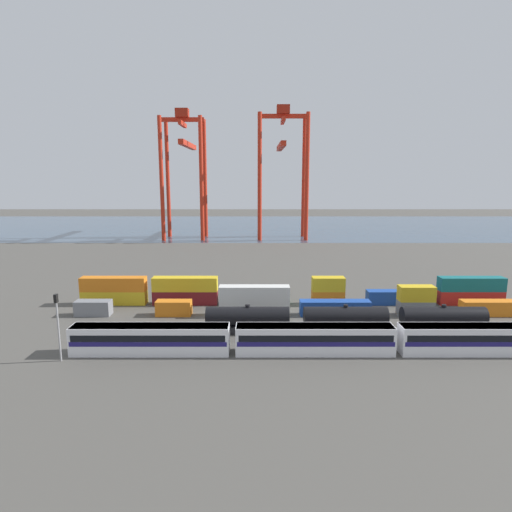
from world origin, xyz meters
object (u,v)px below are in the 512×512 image
object	(u,v)px
shipping_container_4	(335,308)
shipping_container_13	(328,297)
freight_tank_row	(346,319)
passenger_train	(315,338)
signal_mast	(58,319)
shipping_container_12	(257,297)
gantry_crane_central	(283,160)
gantry_crane_west	(185,161)
shipping_container_15	(399,297)

from	to	relation	value
shipping_container_4	shipping_container_13	size ratio (longest dim) A/B	2.00
freight_tank_row	shipping_container_13	bearing A→B (deg)	90.74
passenger_train	signal_mast	size ratio (longest dim) A/B	7.32
shipping_container_12	passenger_train	bearing A→B (deg)	-71.41
freight_tank_row	shipping_container_4	bearing A→B (deg)	90.50
signal_mast	gantry_crane_central	distance (m)	125.70
signal_mast	gantry_crane_west	world-z (taller)	gantry_crane_west
freight_tank_row	passenger_train	bearing A→B (deg)	-125.60
passenger_train	shipping_container_4	distance (m)	17.45
passenger_train	freight_tank_row	xyz separation A→B (m)	(5.82, 8.13, -0.08)
shipping_container_15	shipping_container_12	bearing A→B (deg)	180.00
passenger_train	freight_tank_row	bearing A→B (deg)	54.40
shipping_container_12	gantry_crane_central	xyz separation A→B (m)	(10.06, 92.32, 28.96)
freight_tank_row	shipping_container_13	size ratio (longest dim) A/B	7.09
shipping_container_12	signal_mast	bearing A→B (deg)	-134.77
passenger_train	shipping_container_13	xyz separation A→B (m)	(5.63, 23.15, -0.84)
gantry_crane_west	gantry_crane_central	size ratio (longest dim) A/B	0.98
freight_tank_row	signal_mast	xyz separation A→B (m)	(-39.12, -10.70, 3.64)
signal_mast	shipping_container_12	world-z (taller)	signal_mast
signal_mast	shipping_container_4	size ratio (longest dim) A/B	0.74
signal_mast	shipping_container_13	bearing A→B (deg)	33.45
shipping_container_4	gantry_crane_central	size ratio (longest dim) A/B	0.24
shipping_container_12	shipping_container_13	distance (m)	13.42
shipping_container_12	gantry_crane_central	size ratio (longest dim) A/B	0.24
passenger_train	signal_mast	distance (m)	33.58
passenger_train	gantry_crane_central	world-z (taller)	gantry_crane_central
passenger_train	shipping_container_13	world-z (taller)	passenger_train
shipping_container_12	gantry_crane_central	bearing A→B (deg)	83.78
passenger_train	gantry_crane_central	distance (m)	118.87
freight_tank_row	gantry_crane_west	size ratio (longest dim) A/B	0.87
passenger_train	shipping_container_15	distance (m)	30.00
signal_mast	shipping_container_15	distance (m)	58.49
signal_mast	gantry_crane_central	size ratio (longest dim) A/B	0.18
passenger_train	shipping_container_4	size ratio (longest dim) A/B	5.43
signal_mast	gantry_crane_central	bearing A→B (deg)	73.23
freight_tank_row	shipping_container_15	distance (m)	20.03
signal_mast	gantry_crane_west	size ratio (longest dim) A/B	0.18
freight_tank_row	shipping_container_13	xyz separation A→B (m)	(-0.19, 15.02, -0.76)
signal_mast	shipping_container_4	distance (m)	43.65
signal_mast	shipping_container_15	bearing A→B (deg)	26.16
gantry_crane_west	shipping_container_12	bearing A→B (deg)	-73.25
passenger_train	gantry_crane_central	size ratio (longest dim) A/B	1.31
shipping_container_4	shipping_container_13	world-z (taller)	same
shipping_container_12	shipping_container_15	xyz separation A→B (m)	(26.84, 0.00, 0.00)
shipping_container_13	shipping_container_15	size ratio (longest dim) A/B	0.50
shipping_container_15	gantry_crane_central	xyz separation A→B (m)	(-16.78, 92.32, 28.96)
shipping_container_15	freight_tank_row	bearing A→B (deg)	-131.37
shipping_container_12	shipping_container_13	size ratio (longest dim) A/B	2.00
passenger_train	gantry_crane_west	xyz separation A→B (m)	(-35.63, 115.68, 27.68)
freight_tank_row	shipping_container_12	bearing A→B (deg)	132.19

